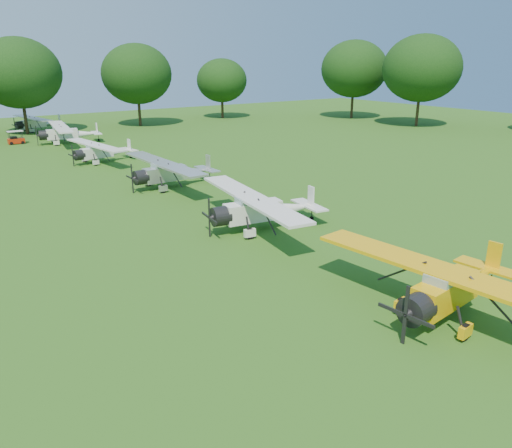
{
  "coord_description": "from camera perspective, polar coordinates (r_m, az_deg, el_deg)",
  "views": [
    {
      "loc": [
        -15.48,
        -18.99,
        10.14
      ],
      "look_at": [
        -0.68,
        2.53,
        1.4
      ],
      "focal_mm": 35.0,
      "sensor_mm": 36.0,
      "label": 1
    }
  ],
  "objects": [
    {
      "name": "ground",
      "position": [
        26.51,
        4.32,
        -4.04
      ],
      "size": [
        160.0,
        160.0,
        0.0
      ],
      "primitive_type": "plane",
      "color": "#265715",
      "rests_on": "ground"
    },
    {
      "name": "tree_belt",
      "position": [
        27.09,
        10.6,
        13.73
      ],
      "size": [
        137.36,
        130.27,
        14.52
      ],
      "color": "black",
      "rests_on": "ground"
    },
    {
      "name": "aircraft_2",
      "position": [
        21.99,
        21.6,
        -6.38
      ],
      "size": [
        7.55,
        12.0,
        2.36
      ],
      "rotation": [
        0.0,
        0.0,
        0.12
      ],
      "color": "#DCA409",
      "rests_on": "ground"
    },
    {
      "name": "aircraft_3",
      "position": [
        30.71,
        0.6,
        1.92
      ],
      "size": [
        7.58,
        12.03,
        2.36
      ],
      "rotation": [
        0.0,
        0.0,
        -0.14
      ],
      "color": "silver",
      "rests_on": "ground"
    },
    {
      "name": "aircraft_4",
      "position": [
        41.55,
        -9.7,
        6.03
      ],
      "size": [
        7.39,
        11.74,
        2.32
      ],
      "rotation": [
        0.0,
        0.0,
        0.03
      ],
      "color": "silver",
      "rests_on": "ground"
    },
    {
      "name": "aircraft_5",
      "position": [
        53.4,
        -17.26,
        8.05
      ],
      "size": [
        6.64,
        10.53,
        2.07
      ],
      "rotation": [
        0.0,
        0.0,
        0.15
      ],
      "color": "silver",
      "rests_on": "ground"
    },
    {
      "name": "aircraft_6",
      "position": [
        66.84,
        -20.82,
        9.79
      ],
      "size": [
        7.61,
        12.08,
        2.37
      ],
      "rotation": [
        0.0,
        0.0,
        -0.13
      ],
      "color": "silver",
      "rests_on": "ground"
    },
    {
      "name": "aircraft_7",
      "position": [
        79.98,
        -23.74,
        10.61
      ],
      "size": [
        6.99,
        11.07,
        2.17
      ],
      "rotation": [
        0.0,
        0.0,
        0.17
      ],
      "color": "silver",
      "rests_on": "ground"
    },
    {
      "name": "golf_cart",
      "position": [
        68.94,
        -25.78,
        8.68
      ],
      "size": [
        1.88,
        1.18,
        1.59
      ],
      "rotation": [
        0.0,
        0.0,
        -0.0
      ],
      "color": "#AE270C",
      "rests_on": "ground"
    }
  ]
}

